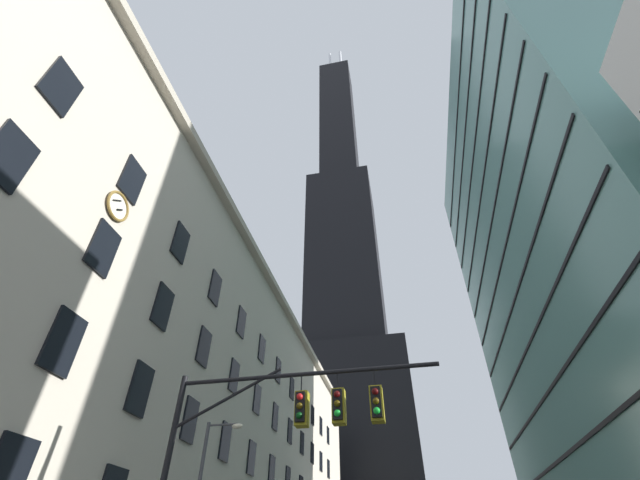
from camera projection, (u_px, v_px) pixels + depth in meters
station_building at (202, 425)px, 37.42m from camera, size 14.90×68.85×24.36m
dark_skyscraper at (346, 300)px, 111.80m from camera, size 28.39×28.39×198.36m
glass_office_midrise at (597, 245)px, 36.52m from camera, size 16.49×38.32×49.09m
traffic_signal_mast at (288, 428)px, 12.45m from camera, size 8.78×0.63×7.03m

